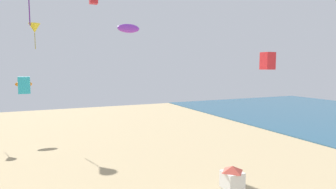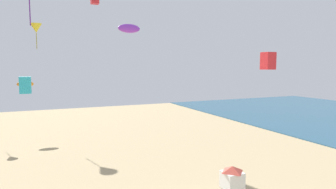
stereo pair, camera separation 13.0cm
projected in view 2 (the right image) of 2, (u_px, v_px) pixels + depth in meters
lifeguard_stand at (232, 178)px, 16.89m from camera, size 1.10×1.10×2.55m
kite_orange_parafoil at (25, 84)px, 35.22m from camera, size 1.92×0.53×0.75m
kite_yellow_delta at (36, 28)px, 36.22m from camera, size 1.43×1.43×3.25m
kite_red_box_2 at (268, 61)px, 19.32m from camera, size 0.75×0.75×1.18m
kite_cyan_box at (25, 85)px, 24.16m from camera, size 0.91×0.91×1.43m
kite_purple_parafoil at (129, 28)px, 22.70m from camera, size 1.81×0.50×0.70m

